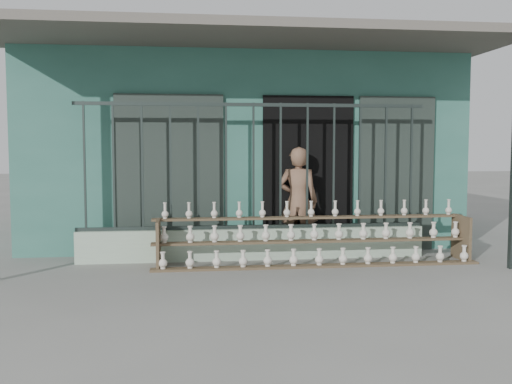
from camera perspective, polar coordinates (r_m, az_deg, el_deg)
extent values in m
plane|color=slate|center=(7.05, 0.99, -8.77)|extent=(60.00, 60.00, 0.00)
cube|color=#306557|center=(11.14, -2.05, 4.39)|extent=(7.00, 5.00, 3.20)
cube|color=black|center=(8.82, 5.17, 1.76)|extent=(1.40, 0.12, 2.40)
cube|color=#1E2823|center=(8.59, -8.61, 1.66)|extent=(1.60, 0.08, 2.40)
cube|color=#1E2823|center=(9.18, 13.81, 1.76)|extent=(1.20, 0.08, 2.40)
cube|color=#59544C|center=(8.20, -0.17, 15.27)|extent=(7.40, 2.00, 0.12)
cube|color=#A4BFA4|center=(8.27, -0.25, -5.20)|extent=(5.00, 0.20, 0.45)
cube|color=#283330|center=(8.22, -16.76, 2.44)|extent=(0.03, 0.03, 1.80)
cube|color=#283330|center=(8.16, -14.05, 2.48)|extent=(0.03, 0.03, 1.80)
cube|color=#283330|center=(8.12, -11.31, 2.52)|extent=(0.03, 0.03, 1.80)
cube|color=#283330|center=(8.10, -8.54, 2.55)|extent=(0.03, 0.03, 1.80)
cube|color=#283330|center=(8.10, -5.77, 2.58)|extent=(0.03, 0.03, 1.80)
cube|color=#283330|center=(8.12, -3.00, 2.60)|extent=(0.03, 0.03, 1.80)
cube|color=#283330|center=(8.15, -0.25, 2.62)|extent=(0.03, 0.03, 1.80)
cube|color=#283330|center=(8.21, 2.47, 2.62)|extent=(0.03, 0.03, 1.80)
cube|color=#283330|center=(8.28, 5.14, 2.63)|extent=(0.03, 0.03, 1.80)
cube|color=#283330|center=(8.37, 7.77, 2.62)|extent=(0.03, 0.03, 1.80)
cube|color=#283330|center=(8.48, 10.33, 2.61)|extent=(0.03, 0.03, 1.80)
cube|color=#283330|center=(8.60, 12.83, 2.60)|extent=(0.03, 0.03, 1.80)
cube|color=#283330|center=(8.74, 15.25, 2.58)|extent=(0.03, 0.03, 1.80)
cube|color=#283330|center=(8.17, -0.26, 8.72)|extent=(5.00, 0.04, 0.05)
cube|color=#283330|center=(8.23, -0.25, -3.48)|extent=(5.00, 0.04, 0.05)
cube|color=brown|center=(7.81, 6.28, -7.36)|extent=(4.50, 0.18, 0.03)
cube|color=brown|center=(8.00, 5.89, -4.90)|extent=(4.50, 0.18, 0.03)
cube|color=brown|center=(8.20, 5.52, -2.55)|extent=(4.50, 0.18, 0.03)
cube|color=brown|center=(7.81, -9.74, -5.13)|extent=(0.04, 0.55, 0.64)
cube|color=brown|center=(8.73, 19.83, -4.32)|extent=(0.04, 0.55, 0.64)
imported|color=brown|center=(8.56, 4.23, -0.92)|extent=(0.69, 0.57, 1.62)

